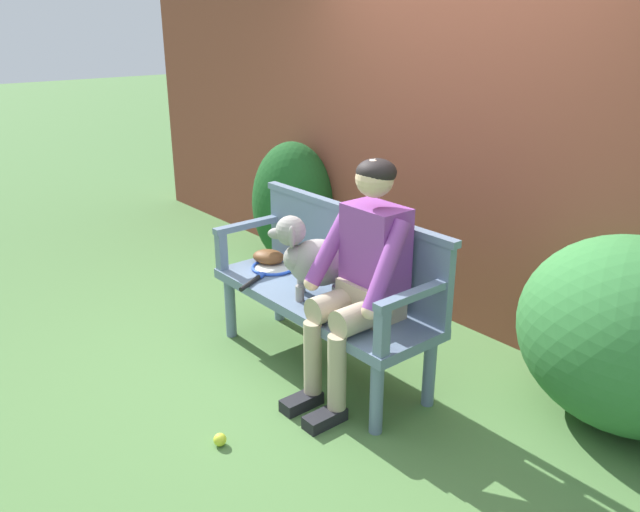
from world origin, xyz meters
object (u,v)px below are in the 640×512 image
dog_on_bench (311,257)px  baseball_glove (269,257)px  garden_bench (320,306)px  person_seated (363,273)px  tennis_ball (220,440)px  tennis_racket (271,268)px

dog_on_bench → baseball_glove: bearing=168.8°
dog_on_bench → baseball_glove: (-0.60, 0.12, -0.20)m
garden_bench → person_seated: (0.38, -0.02, 0.33)m
garden_bench → baseball_glove: (-0.63, 0.08, 0.11)m
tennis_ball → baseball_glove: bearing=133.6°
garden_bench → tennis_racket: 0.52m
person_seated → dog_on_bench: person_seated is taller
garden_bench → person_seated: size_ratio=1.15×
garden_bench → tennis_ball: garden_bench is taller
dog_on_bench → tennis_ball: (0.31, -0.84, -0.69)m
dog_on_bench → tennis_ball: size_ratio=7.44×
dog_on_bench → tennis_ball: 1.12m
tennis_racket → person_seated: bearing=-2.2°
dog_on_bench → tennis_ball: bearing=-69.8°
tennis_racket → baseball_glove: (-0.11, 0.06, 0.04)m
baseball_glove → tennis_ball: baseball_glove is taller
person_seated → dog_on_bench: 0.41m
garden_bench → tennis_ball: size_ratio=23.42×
baseball_glove → person_seated: bearing=-31.4°
dog_on_bench → garden_bench: bearing=57.7°
dog_on_bench → baseball_glove: 0.64m
dog_on_bench → tennis_ball: dog_on_bench is taller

